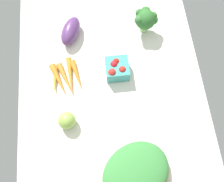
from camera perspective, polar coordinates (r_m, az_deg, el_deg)
tablecloth at (r=111.05cm, az=0.00°, el=-0.56°), size 104.00×76.00×2.00cm
broccoli_head at (r=119.16cm, az=7.16°, el=14.88°), size 9.78×10.48×11.95cm
leafy_greens_clump at (r=99.99cm, az=5.08°, el=-16.94°), size 31.10×32.58×6.96cm
carrot_bunch at (r=112.81cm, az=-9.81°, el=2.63°), size 18.03×14.42×2.92cm
berry_basket at (r=110.54cm, az=1.06°, el=4.74°), size 9.30×9.30×7.52cm
eggplant at (r=121.07cm, az=-8.75°, el=12.44°), size 16.01×11.91×6.98cm
heirloom_tomato_green at (r=104.38cm, az=-9.54°, el=-6.20°), size 6.81×6.81×6.81cm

